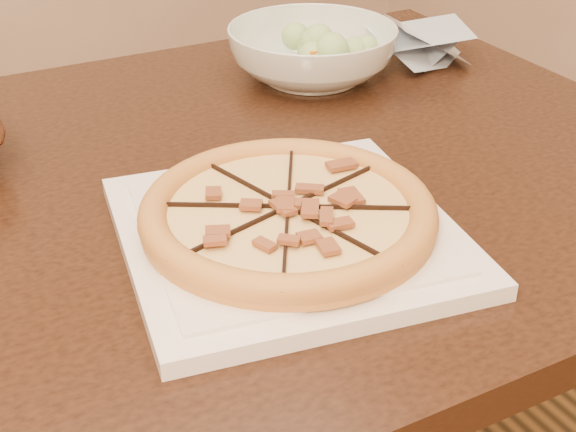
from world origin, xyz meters
name	(u,v)px	position (x,y,z in m)	size (l,w,h in m)	color
dining_table	(148,270)	(0.08, -0.15, 0.64)	(1.36, 0.89, 0.75)	#32190F
plate	(288,233)	(0.17, -0.33, 0.76)	(0.37, 0.37, 0.02)	silver
pizza	(288,212)	(0.17, -0.33, 0.78)	(0.29, 0.29, 0.03)	#AD7830
salad_bowl	(312,53)	(0.42, 0.05, 0.79)	(0.24, 0.24, 0.08)	silver
salad	(313,15)	(0.42, 0.05, 0.84)	(0.13, 0.11, 0.04)	#C2D694
cling_film	(418,46)	(0.60, 0.03, 0.78)	(0.18, 0.15, 0.05)	#ACB9CD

